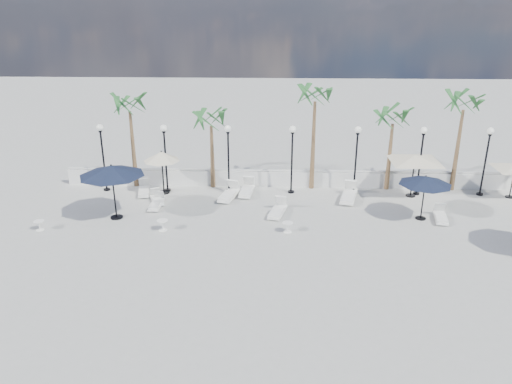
{
  "coord_description": "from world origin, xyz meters",
  "views": [
    {
      "loc": [
        -1.04,
        -19.76,
        10.2
      ],
      "look_at": [
        -1.84,
        2.64,
        1.5
      ],
      "focal_mm": 35.0,
      "sensor_mm": 36.0,
      "label": 1
    }
  ],
  "objects_px": {
    "lounger_5": "(278,210)",
    "parasol_cream_sq_a": "(415,155)",
    "parasol_cream_small": "(162,157)",
    "lounger_4": "(229,194)",
    "parasol_navy_mid": "(425,181)",
    "lounger_6": "(349,195)",
    "lounger_1": "(157,199)",
    "lounger_2": "(156,203)",
    "lounger_3": "(247,190)",
    "lounger_7": "(441,216)",
    "parasol_navy_left": "(112,171)",
    "lounger_0": "(144,190)"
  },
  "relations": [
    {
      "from": "lounger_7",
      "to": "parasol_cream_small",
      "type": "relative_size",
      "value": 0.71
    },
    {
      "from": "lounger_1",
      "to": "lounger_4",
      "type": "xyz_separation_m",
      "value": [
        3.8,
        0.75,
        0.05
      ]
    },
    {
      "from": "parasol_navy_mid",
      "to": "parasol_cream_small",
      "type": "relative_size",
      "value": 1.04
    },
    {
      "from": "parasol_cream_sq_a",
      "to": "lounger_3",
      "type": "bearing_deg",
      "value": 179.86
    },
    {
      "from": "lounger_0",
      "to": "parasol_cream_sq_a",
      "type": "bearing_deg",
      "value": -11.06
    },
    {
      "from": "lounger_4",
      "to": "parasol_navy_left",
      "type": "distance_m",
      "value": 6.46
    },
    {
      "from": "parasol_navy_mid",
      "to": "parasol_cream_sq_a",
      "type": "height_order",
      "value": "parasol_cream_sq_a"
    },
    {
      "from": "lounger_0",
      "to": "parasol_navy_mid",
      "type": "xyz_separation_m",
      "value": [
        14.58,
        -2.89,
        1.79
      ]
    },
    {
      "from": "lounger_4",
      "to": "parasol_cream_small",
      "type": "height_order",
      "value": "parasol_cream_small"
    },
    {
      "from": "lounger_6",
      "to": "parasol_cream_sq_a",
      "type": "relative_size",
      "value": 0.44
    },
    {
      "from": "lounger_4",
      "to": "lounger_3",
      "type": "bearing_deg",
      "value": 50.8
    },
    {
      "from": "lounger_5",
      "to": "parasol_cream_small",
      "type": "bearing_deg",
      "value": 170.39
    },
    {
      "from": "lounger_6",
      "to": "parasol_cream_sq_a",
      "type": "xyz_separation_m",
      "value": [
        3.51,
        0.67,
        2.09
      ]
    },
    {
      "from": "parasol_navy_left",
      "to": "parasol_navy_mid",
      "type": "xyz_separation_m",
      "value": [
        15.14,
        0.43,
        -0.46
      ]
    },
    {
      "from": "lounger_1",
      "to": "lounger_3",
      "type": "height_order",
      "value": "lounger_3"
    },
    {
      "from": "lounger_7",
      "to": "lounger_1",
      "type": "bearing_deg",
      "value": -176.82
    },
    {
      "from": "lounger_7",
      "to": "parasol_navy_mid",
      "type": "relative_size",
      "value": 0.69
    },
    {
      "from": "lounger_4",
      "to": "parasol_navy_mid",
      "type": "xyz_separation_m",
      "value": [
        9.76,
        -2.38,
        1.76
      ]
    },
    {
      "from": "lounger_2",
      "to": "parasol_cream_small",
      "type": "xyz_separation_m",
      "value": [
        -0.03,
        2.04,
        1.9
      ]
    },
    {
      "from": "lounger_5",
      "to": "lounger_7",
      "type": "xyz_separation_m",
      "value": [
        8.03,
        -0.4,
        -0.03
      ]
    },
    {
      "from": "lounger_0",
      "to": "parasol_navy_left",
      "type": "xyz_separation_m",
      "value": [
        -0.56,
        -3.31,
        2.25
      ]
    },
    {
      "from": "lounger_2",
      "to": "parasol_cream_sq_a",
      "type": "bearing_deg",
      "value": 9.67
    },
    {
      "from": "lounger_3",
      "to": "parasol_cream_sq_a",
      "type": "relative_size",
      "value": 0.39
    },
    {
      "from": "lounger_0",
      "to": "parasol_navy_mid",
      "type": "bearing_deg",
      "value": -22.96
    },
    {
      "from": "parasol_navy_mid",
      "to": "parasol_cream_sq_a",
      "type": "xyz_separation_m",
      "value": [
        0.27,
        3.07,
        0.35
      ]
    },
    {
      "from": "parasol_navy_left",
      "to": "parasol_cream_small",
      "type": "bearing_deg",
      "value": 64.72
    },
    {
      "from": "lounger_3",
      "to": "parasol_navy_mid",
      "type": "relative_size",
      "value": 0.79
    },
    {
      "from": "lounger_1",
      "to": "lounger_2",
      "type": "xyz_separation_m",
      "value": [
        0.11,
        -0.6,
        0.01
      ]
    },
    {
      "from": "lounger_1",
      "to": "parasol_cream_sq_a",
      "type": "height_order",
      "value": "parasol_cream_sq_a"
    },
    {
      "from": "lounger_3",
      "to": "lounger_6",
      "type": "bearing_deg",
      "value": -1.13
    },
    {
      "from": "parasol_navy_left",
      "to": "parasol_cream_sq_a",
      "type": "relative_size",
      "value": 0.61
    },
    {
      "from": "lounger_5",
      "to": "parasol_cream_sq_a",
      "type": "xyz_separation_m",
      "value": [
        7.38,
        2.8,
        2.13
      ]
    },
    {
      "from": "lounger_0",
      "to": "lounger_6",
      "type": "relative_size",
      "value": 0.81
    },
    {
      "from": "lounger_2",
      "to": "lounger_6",
      "type": "bearing_deg",
      "value": 8.84
    },
    {
      "from": "lounger_3",
      "to": "lounger_5",
      "type": "height_order",
      "value": "lounger_3"
    },
    {
      "from": "parasol_navy_left",
      "to": "lounger_1",
      "type": "bearing_deg",
      "value": 52.53
    },
    {
      "from": "lounger_2",
      "to": "lounger_7",
      "type": "distance_m",
      "value": 14.43
    },
    {
      "from": "lounger_1",
      "to": "parasol_navy_left",
      "type": "bearing_deg",
      "value": -150.51
    },
    {
      "from": "lounger_0",
      "to": "lounger_6",
      "type": "xyz_separation_m",
      "value": [
        11.34,
        -0.49,
        0.05
      ]
    },
    {
      "from": "lounger_7",
      "to": "parasol_navy_left",
      "type": "distance_m",
      "value": 16.22
    },
    {
      "from": "lounger_2",
      "to": "lounger_4",
      "type": "height_order",
      "value": "lounger_4"
    },
    {
      "from": "lounger_3",
      "to": "parasol_navy_mid",
      "type": "height_order",
      "value": "parasol_navy_mid"
    },
    {
      "from": "lounger_3",
      "to": "lounger_4",
      "type": "relative_size",
      "value": 0.95
    },
    {
      "from": "lounger_1",
      "to": "lounger_5",
      "type": "bearing_deg",
      "value": -34.96
    },
    {
      "from": "lounger_3",
      "to": "lounger_4",
      "type": "xyz_separation_m",
      "value": [
        -0.95,
        -0.72,
        0.01
      ]
    },
    {
      "from": "parasol_navy_mid",
      "to": "parasol_cream_sq_a",
      "type": "bearing_deg",
      "value": 84.94
    },
    {
      "from": "lounger_3",
      "to": "lounger_7",
      "type": "height_order",
      "value": "lounger_3"
    },
    {
      "from": "lounger_0",
      "to": "lounger_2",
      "type": "height_order",
      "value": "lounger_0"
    },
    {
      "from": "lounger_5",
      "to": "parasol_cream_small",
      "type": "relative_size",
      "value": 0.81
    },
    {
      "from": "parasol_cream_sq_a",
      "to": "lounger_5",
      "type": "bearing_deg",
      "value": -159.19
    }
  ]
}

